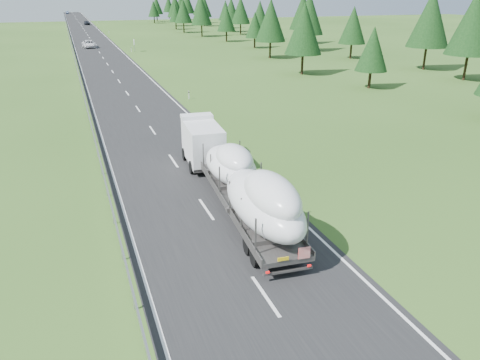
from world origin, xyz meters
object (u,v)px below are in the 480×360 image
object	(u,v)px
highway_sign	(134,43)
distant_car_dark	(87,23)
boat_truck	(239,176)
distant_car_blue	(67,12)
distant_van	(89,44)

from	to	relation	value
highway_sign	distant_car_dark	size ratio (longest dim) A/B	0.56
highway_sign	boat_truck	distance (m)	80.71
boat_truck	distant_car_dark	bearing A→B (deg)	89.86
distant_car_dark	distant_car_blue	size ratio (longest dim) A/B	1.06
highway_sign	distant_car_blue	distance (m)	197.44
distant_van	highway_sign	bearing A→B (deg)	-55.54
boat_truck	distant_car_blue	bearing A→B (deg)	91.01
distant_van	distant_car_blue	xyz separation A→B (m)	(-1.61, 185.96, -0.10)
boat_truck	distant_car_blue	world-z (taller)	boat_truck
distant_car_dark	distant_car_blue	distance (m)	104.63
highway_sign	distant_van	bearing A→B (deg)	127.58
highway_sign	distant_van	distance (m)	14.19
distant_car_dark	boat_truck	bearing A→B (deg)	-95.57
distant_van	distant_car_dark	size ratio (longest dim) A/B	1.27
boat_truck	distant_van	world-z (taller)	boat_truck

